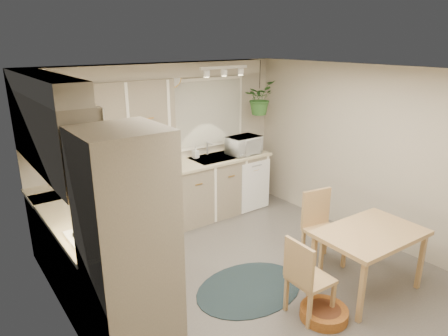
{
  "coord_description": "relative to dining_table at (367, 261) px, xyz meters",
  "views": [
    {
      "loc": [
        -2.74,
        -3.1,
        2.71
      ],
      "look_at": [
        -0.04,
        0.55,
        1.24
      ],
      "focal_mm": 32.0,
      "sensor_mm": 36.0,
      "label": 1
    }
  ],
  "objects": [
    {
      "name": "wall_oven_face",
      "position": [
        -2.22,
        0.54,
        0.69
      ],
      "size": [
        0.02,
        0.56,
        0.58
      ],
      "primitive_type": "cube",
      "color": "white",
      "rests_on": "oven_stack"
    },
    {
      "name": "braided_rug",
      "position": [
        -1.05,
        0.78,
        -0.36
      ],
      "size": [
        1.3,
        0.98,
        0.01
      ],
      "primitive_type": "ellipsoid",
      "rotation": [
        0.0,
        0.0,
        -0.0
      ],
      "color": "black",
      "rests_on": "floor"
    },
    {
      "name": "base_cab_left",
      "position": [
        -2.56,
        1.79,
        0.09
      ],
      "size": [
        0.6,
        1.85,
        0.9
      ],
      "primitive_type": "cube",
      "color": "gray",
      "rests_on": "floor"
    },
    {
      "name": "hanging_plant",
      "position": [
        0.65,
        2.61,
        1.4
      ],
      "size": [
        0.66,
        0.69,
        0.42
      ],
      "primitive_type": "imported",
      "rotation": [
        0.0,
        0.0,
        0.42
      ],
      "color": "#2F5F26",
      "rests_on": "ceiling"
    },
    {
      "name": "chair_back",
      "position": [
        0.04,
        0.64,
        0.1
      ],
      "size": [
        0.51,
        0.51,
        0.93
      ],
      "primitive_type": "cube",
      "rotation": [
        0.0,
        0.0,
        2.96
      ],
      "color": "tan",
      "rests_on": "floor"
    },
    {
      "name": "knife_block",
      "position": [
        -1.33,
        2.76,
        0.69
      ],
      "size": [
        0.1,
        0.1,
        0.22
      ],
      "primitive_type": "cube",
      "rotation": [
        0.0,
        0.0,
        -0.04
      ],
      "color": "tan",
      "rests_on": "counter_back"
    },
    {
      "name": "coffee_maker",
      "position": [
        -1.99,
        2.71,
        0.73
      ],
      "size": [
        0.2,
        0.24,
        0.31
      ],
      "primitive_type": "cube",
      "rotation": [
        0.0,
        0.0,
        0.14
      ],
      "color": "black",
      "rests_on": "counter_back"
    },
    {
      "name": "soffit_back",
      "position": [
        -1.06,
        2.86,
        1.94
      ],
      "size": [
        3.6,
        0.3,
        0.2
      ],
      "primitive_type": "cube",
      "color": "#B0A691",
      "rests_on": "wall_back"
    },
    {
      "name": "dining_table",
      "position": [
        0.0,
        0.0,
        0.0
      ],
      "size": [
        1.18,
        0.82,
        0.72
      ],
      "primitive_type": "cube",
      "rotation": [
        0.0,
        0.0,
        -0.04
      ],
      "color": "tan",
      "rests_on": "floor"
    },
    {
      "name": "counter_left",
      "position": [
        -2.55,
        1.79,
        0.56
      ],
      "size": [
        0.64,
        1.89,
        0.04
      ],
      "primitive_type": "cube",
      "color": "beige",
      "rests_on": "base_cab_left"
    },
    {
      "name": "track_light_bar",
      "position": [
        -0.16,
        2.46,
        1.97
      ],
      "size": [
        0.8,
        0.04,
        0.04
      ],
      "primitive_type": "cube",
      "color": "white",
      "rests_on": "ceiling"
    },
    {
      "name": "chair_left",
      "position": [
        -0.83,
        0.09,
        0.07
      ],
      "size": [
        0.43,
        0.43,
        0.86
      ],
      "primitive_type": "cube",
      "rotation": [
        0.0,
        0.0,
        -1.62
      ],
      "color": "tan",
      "rests_on": "floor"
    },
    {
      "name": "window_blinds",
      "position": [
        -0.16,
        2.98,
        1.24
      ],
      "size": [
        1.4,
        0.02,
        1.0
      ],
      "primitive_type": "cube",
      "color": "beige",
      "rests_on": "wall_back"
    },
    {
      "name": "window_frame",
      "position": [
        -0.16,
        2.99,
        1.24
      ],
      "size": [
        1.5,
        0.02,
        1.1
      ],
      "primitive_type": "cube",
      "color": "white",
      "rests_on": "wall_back"
    },
    {
      "name": "counter_back",
      "position": [
        -1.06,
        2.7,
        0.56
      ],
      "size": [
        3.64,
        0.64,
        0.04
      ],
      "primitive_type": "cube",
      "color": "beige",
      "rests_on": "base_cab_back"
    },
    {
      "name": "sink",
      "position": [
        -0.16,
        2.71,
        0.54
      ],
      "size": [
        0.7,
        0.48,
        0.1
      ],
      "primitive_type": "cube",
      "color": "#ADAFB5",
      "rests_on": "counter_back"
    },
    {
      "name": "floor",
      "position": [
        -0.86,
        0.91,
        -0.36
      ],
      "size": [
        4.2,
        4.2,
        0.0
      ],
      "primitive_type": "plane",
      "color": "#5E5953",
      "rests_on": "ground"
    },
    {
      "name": "soffit_left",
      "position": [
        -2.71,
        1.91,
        1.94
      ],
      "size": [
        0.3,
        2.0,
        0.2
      ],
      "primitive_type": "cube",
      "color": "#B0A691",
      "rests_on": "wall_left"
    },
    {
      "name": "toaster",
      "position": [
        -1.55,
        2.73,
        0.65
      ],
      "size": [
        0.27,
        0.19,
        0.15
      ],
      "primitive_type": "cube",
      "rotation": [
        0.0,
        0.0,
        0.21
      ],
      "color": "#ADAFB5",
      "rests_on": "counter_back"
    },
    {
      "name": "base_cab_back",
      "position": [
        -1.06,
        2.71,
        0.09
      ],
      "size": [
        3.6,
        0.6,
        0.9
      ],
      "primitive_type": "cube",
      "color": "gray",
      "rests_on": "floor"
    },
    {
      "name": "wall_right",
      "position": [
        1.14,
        0.91,
        0.84
      ],
      "size": [
        0.04,
        4.2,
        2.4
      ],
      "primitive_type": "cube",
      "color": "#B0A691",
      "rests_on": "floor"
    },
    {
      "name": "upper_cab_left",
      "position": [
        -2.69,
        1.91,
        1.46
      ],
      "size": [
        0.35,
        2.0,
        0.75
      ],
      "primitive_type": "cube",
      "color": "gray",
      "rests_on": "wall_left"
    },
    {
      "name": "dishwasher_front",
      "position": [
        0.44,
        2.4,
        0.06
      ],
      "size": [
        0.58,
        0.02,
        0.83
      ],
      "primitive_type": "cube",
      "color": "white",
      "rests_on": "base_cab_back"
    },
    {
      "name": "microwave",
      "position": [
        0.34,
        2.61,
        0.75
      ],
      "size": [
        0.54,
        0.33,
        0.35
      ],
      "primitive_type": "imported",
      "rotation": [
        0.0,
        0.0,
        0.07
      ],
      "color": "white",
      "rests_on": "counter_back"
    },
    {
      "name": "ceiling",
      "position": [
        -0.86,
        0.91,
        2.04
      ],
      "size": [
        4.2,
        4.2,
        0.0
      ],
      "primitive_type": "plane",
      "color": "white",
      "rests_on": "wall_back"
    },
    {
      "name": "cooktop",
      "position": [
        -2.54,
        1.21,
        0.58
      ],
      "size": [
        0.52,
        0.58,
        0.02
      ],
      "primitive_type": "cube",
      "color": "white",
      "rests_on": "counter_left"
    },
    {
      "name": "oven_stack",
      "position": [
        -2.54,
        0.54,
        0.69
      ],
      "size": [
        0.65,
        0.65,
        2.1
      ],
      "primitive_type": "cube",
      "color": "gray",
      "rests_on": "floor"
    },
    {
      "name": "range_hood",
      "position": [
        -2.56,
        1.21,
        1.04
      ],
      "size": [
        0.4,
        0.6,
        0.14
      ],
      "primitive_type": "cube",
      "color": "white",
      "rests_on": "upper_cab_left"
    },
    {
      "name": "wall_back",
      "position": [
        -0.86,
        3.01,
        0.84
      ],
      "size": [
        4.0,
        0.04,
        2.4
      ],
      "primitive_type": "cube",
      "color": "#B0A691",
      "rests_on": "floor"
    },
    {
      "name": "wall_clock",
      "position": [
        -0.71,
        2.98,
        1.82
      ],
      "size": [
        0.3,
        0.03,
        0.3
      ],
      "primitive_type": "cylinder",
      "rotation": [
        1.57,
        0.0,
        0.0
      ],
      "color": "gold",
      "rests_on": "wall_back"
    },
    {
      "name": "soap_bottle",
      "position": [
        -0.42,
        2.86,
        0.62
      ],
      "size": [
        0.12,
        0.2,
        0.09
      ],
      "primitive_type": "imported",
      "rotation": [
        0.0,
        0.0,
        0.21
      ],
      "color": "white",
      "rests_on": "counter_back"
    },
    {
      "name": "pet_bed",
      "position": [
        -0.77,
        -0.06,
        -0.31
      ],
      "size": [
        0.51,
        0.51,
        0.11
      ],
      "primitive_type": "cylinder",
      "rotation": [
        0.0,
        0.0,
        -0.06
      ],
      "color": "#A65E21",
      "rests_on": "floor"
    },
    {
      "name": "wall_left",
      "position": [
        -2.86,
        0.91,
        0.84
      ],
      "size": [
        0.04,
        4.2,
        2.4
      ],
      "primitive_type": "cube",
      "color": "#B0A691",
      "rests_on": "floor"
    },
    {
      "name": "upper_cab_back",
      "position": [
        -1.86,
        2.84,
        1.46
      ],
      "size": [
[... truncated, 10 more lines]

